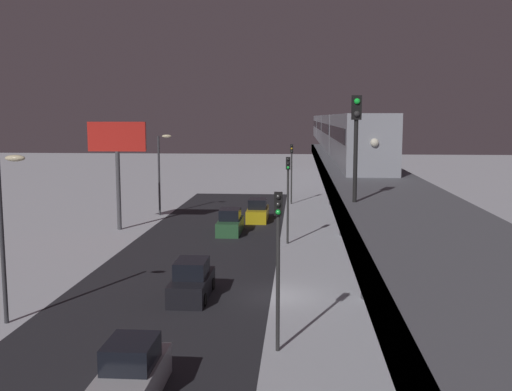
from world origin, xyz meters
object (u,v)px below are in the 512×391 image
Objects in this scene: traffic_light_near at (278,248)px; traffic_light_mid at (288,187)px; sedan_yellow at (258,212)px; commercial_billboard at (117,147)px; rail_signal at (356,130)px; sedan_silver at (132,374)px; traffic_light_far at (292,165)px; sedan_black at (192,282)px; sedan_green at (230,223)px; subway_train at (334,130)px.

traffic_light_near is 1.00× the size of traffic_light_mid.
sedan_yellow is 13.71m from commercial_billboard.
traffic_light_mid is (2.90, -20.60, -4.61)m from rail_signal.
rail_signal is 11.77m from sedan_silver.
sedan_yellow is at bearing -84.50° from traffic_light_near.
sedan_black is at bearing 82.10° from traffic_light_far.
traffic_light_far reaches higher than sedan_green.
sedan_black is at bearing 70.81° from traffic_light_mid.
sedan_black and sedan_yellow have the same top height.
traffic_light_far is at bearing 84.04° from sedan_silver.
sedan_yellow is at bearing -154.92° from commercial_billboard.
traffic_light_mid is (-4.70, -24.67, 3.40)m from sedan_silver.
commercial_billboard is at bearing 48.33° from traffic_light_far.
subway_train is 11.57× the size of traffic_light_near.
traffic_light_near is (-4.70, 24.11, 3.40)m from sedan_green.
sedan_yellow is 0.99× the size of sedan_green.
traffic_light_near is (4.74, 45.88, -3.66)m from subway_train.
commercial_billboard is at bearing 117.36° from sedan_black.
traffic_light_near is at bearing -84.50° from sedan_yellow.
sedan_silver is at bearing -90.00° from sedan_black.
traffic_light_far is (0.00, -40.70, 0.00)m from traffic_light_near.
sedan_black is 1.07× the size of sedan_silver.
sedan_green is (7.60, -24.35, -8.01)m from rail_signal.
subway_train reaches higher than traffic_light_near.
sedan_silver is at bearing -90.00° from sedan_green.
commercial_billboard reaches higher than traffic_light_far.
traffic_light_near is 20.35m from traffic_light_mid.
commercial_billboard is at bearing -18.00° from traffic_light_mid.
sedan_green is 0.52× the size of commercial_billboard.
sedan_black is at bearing 90.00° from sedan_silver.
rail_signal is 31.95m from sedan_yellow.
subway_train is 15.93× the size of sedan_green.
sedan_black and sedan_green have the same top height.
traffic_light_mid is at bearing -38.64° from sedan_green.
traffic_light_far is at bearing 47.58° from subway_train.
sedan_yellow is at bearing 85.58° from sedan_black.
sedan_yellow is at bearing 74.65° from traffic_light_far.
traffic_light_far is (-2.90, -10.57, 3.40)m from sedan_yellow.
sedan_green is (1.80, 6.03, 0.00)m from sedan_yellow.
subway_train is 51.57m from sedan_silver.
traffic_light_far is at bearing 82.10° from sedan_black.
traffic_light_mid is (0.00, -20.35, 0.00)m from traffic_light_near.
traffic_light_near is (-4.70, -4.32, 3.40)m from sedan_silver.
traffic_light_near reaches higher than sedan_silver.
rail_signal is 21.31m from traffic_light_mid.
commercial_billboard reaches higher than sedan_silver.
traffic_light_mid is at bearing 79.49° from subway_train.
traffic_light_near is 0.72× the size of commercial_billboard.
sedan_green is (0.00, -28.43, 0.00)m from sedan_silver.
traffic_light_far is 21.29m from commercial_billboard.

